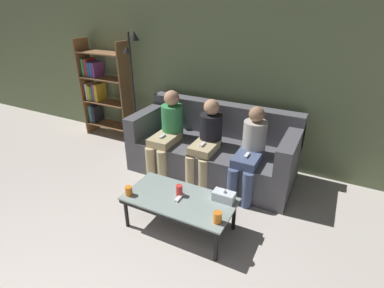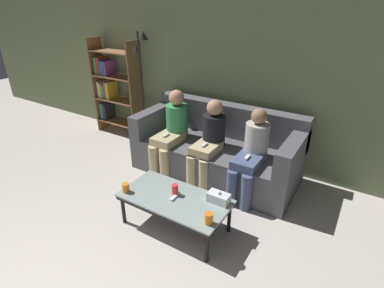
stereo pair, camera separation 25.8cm
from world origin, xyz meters
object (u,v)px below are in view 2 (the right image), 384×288
at_px(seated_person_left_end, 172,130).
at_px(seated_person_mid_right, 251,153).
at_px(cup_far_center, 209,218).
at_px(cup_near_left, 175,190).
at_px(tissue_box, 219,198).
at_px(coffee_table, 175,201).
at_px(bookshelf, 113,87).
at_px(cup_near_right, 126,188).
at_px(game_remote, 175,197).
at_px(standing_lamp, 142,79).
at_px(seated_person_mid_left, 209,140).
at_px(couch, 217,151).

xyz_separation_m(seated_person_left_end, seated_person_mid_right, (1.16, -0.02, -0.03)).
bearing_deg(cup_far_center, seated_person_mid_right, 93.14).
distance_m(cup_near_left, tissue_box, 0.46).
distance_m(cup_far_center, tissue_box, 0.34).
xyz_separation_m(coffee_table, bookshelf, (-2.38, 1.55, 0.48)).
height_order(cup_near_left, bookshelf, bookshelf).
height_order(cup_near_right, seated_person_mid_right, seated_person_mid_right).
distance_m(cup_near_right, cup_far_center, 0.98).
xyz_separation_m(tissue_box, seated_person_mid_right, (0.01, 0.82, 0.14)).
bearing_deg(game_remote, coffee_table, 82.87).
relative_size(bookshelf, standing_lamp, 0.91).
xyz_separation_m(bookshelf, seated_person_left_end, (1.64, -0.55, -0.22)).
bearing_deg(standing_lamp, seated_person_mid_left, -16.01).
relative_size(couch, cup_near_left, 18.66).
height_order(couch, tissue_box, couch).
relative_size(cup_near_left, game_remote, 0.79).
bearing_deg(seated_person_left_end, seated_person_mid_right, -0.74).
xyz_separation_m(cup_near_left, standing_lamp, (-1.54, 1.36, 0.67)).
distance_m(bookshelf, seated_person_mid_left, 2.30).
xyz_separation_m(cup_far_center, bookshelf, (-2.86, 1.71, 0.39)).
bearing_deg(coffee_table, bookshelf, 146.87).
bearing_deg(couch, seated_person_mid_left, -90.00).
relative_size(coffee_table, cup_far_center, 10.21).
bearing_deg(cup_near_right, seated_person_left_end, 101.56).
bearing_deg(standing_lamp, bookshelf, 170.10).
bearing_deg(cup_near_left, cup_far_center, -21.86).
height_order(cup_near_left, seated_person_left_end, seated_person_left_end).
relative_size(couch, standing_lamp, 1.22).
xyz_separation_m(cup_near_left, tissue_box, (0.44, 0.12, -0.01)).
relative_size(game_remote, bookshelf, 0.09).
distance_m(game_remote, bookshelf, 2.87).
xyz_separation_m(coffee_table, seated_person_left_end, (-0.74, 1.00, 0.26)).
bearing_deg(bookshelf, tissue_box, -26.34).
xyz_separation_m(cup_near_right, game_remote, (0.49, 0.19, -0.04)).
bearing_deg(coffee_table, seated_person_mid_left, 98.92).
distance_m(game_remote, seated_person_mid_right, 1.09).
relative_size(coffee_table, cup_near_right, 11.49).
bearing_deg(game_remote, seated_person_left_end, 126.32).
relative_size(coffee_table, bookshelf, 0.69).
distance_m(coffee_table, seated_person_left_end, 1.27).
relative_size(seated_person_left_end, seated_person_mid_right, 1.04).
relative_size(cup_near_left, bookshelf, 0.07).
xyz_separation_m(couch, game_remote, (0.16, -1.24, 0.06)).
bearing_deg(seated_person_left_end, seated_person_mid_left, 0.40).
distance_m(cup_near_right, seated_person_mid_right, 1.50).
bearing_deg(standing_lamp, seated_person_mid_right, -12.02).
bearing_deg(seated_person_mid_right, standing_lamp, 167.98).
bearing_deg(tissue_box, seated_person_left_end, 144.11).
bearing_deg(cup_far_center, cup_near_right, -178.42).
relative_size(couch, seated_person_mid_right, 2.03).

